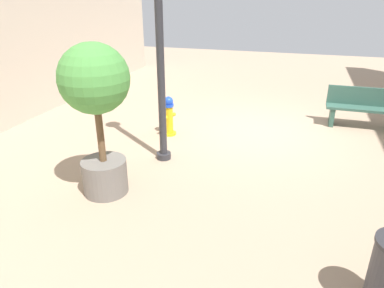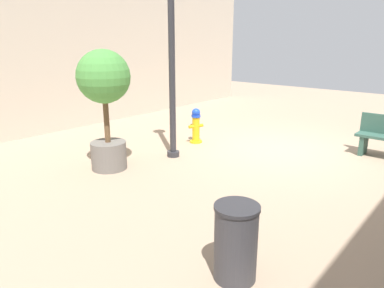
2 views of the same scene
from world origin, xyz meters
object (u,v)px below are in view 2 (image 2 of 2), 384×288
object	(u,v)px
fire_hydrant	(196,125)
trash_bin	(236,242)
street_lamp	(171,32)
planter_tree	(105,94)

from	to	relation	value
fire_hydrant	trash_bin	xyz separation A→B (m)	(-3.86, 3.93, -0.01)
street_lamp	trash_bin	xyz separation A→B (m)	(-3.51, 2.71, -2.27)
planter_tree	trash_bin	bearing A→B (deg)	162.30
fire_hydrant	street_lamp	distance (m)	2.60
fire_hydrant	trash_bin	distance (m)	5.50
fire_hydrant	street_lamp	xyz separation A→B (m)	(-0.35, 1.22, 2.27)
trash_bin	street_lamp	bearing A→B (deg)	-37.66
fire_hydrant	planter_tree	size ratio (longest dim) A/B	0.37
planter_tree	trash_bin	world-z (taller)	planter_tree
trash_bin	planter_tree	bearing A→B (deg)	-17.70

